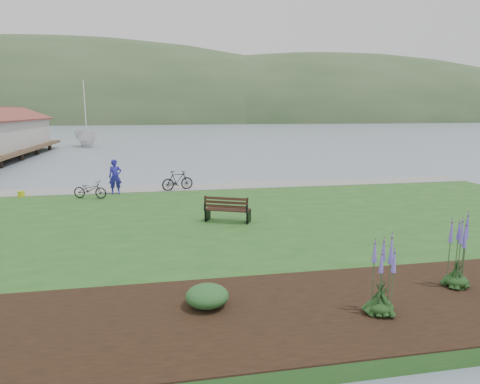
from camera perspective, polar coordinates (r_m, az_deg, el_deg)
The scene contains 14 objects.
ground at distance 19.47m, azimuth -2.12°, elevation -3.98°, with size 600.00×600.00×0.00m, color slate.
lawn at distance 17.51m, azimuth -1.13°, elevation -4.99°, with size 34.00×20.00×0.40m, color #24531D.
shoreline_path at distance 26.07m, azimuth -4.45°, elevation 0.71°, with size 34.00×2.20×0.03m, color gray.
garden_bed at distance 11.50m, azimuth 21.34°, elevation -13.25°, with size 24.00×4.40×0.04m, color black.
far_hillside at distance 190.05m, azimuth -4.02°, elevation 9.27°, with size 580.00×80.00×38.00m, color #334D2B, non-canonical shape.
park_bench at distance 17.71m, azimuth -1.73°, elevation -2.25°, with size 1.98×1.44×1.14m.
person at distance 24.61m, azimuth -16.32°, elevation 2.34°, with size 0.82×0.57×2.26m, color #252096.
bicycle_a at distance 23.86m, azimuth -19.37°, elevation 0.31°, with size 1.81×0.63×0.94m, color black.
bicycle_b at distance 25.08m, azimuth -8.34°, elevation 1.52°, with size 1.89×0.55×1.14m, color black.
sailboat at distance 63.96m, azimuth -19.66°, elevation 5.72°, with size 10.97×11.17×28.92m, color silver.
pannier at distance 25.77m, azimuth -27.14°, elevation -0.24°, with size 0.19×0.30×0.32m, color gold.
echium_0 at distance 10.25m, azimuth 18.37°, elevation -10.81°, with size 0.62×0.62×1.99m.
echium_1 at distance 12.48m, azimuth 27.12°, elevation -7.09°, with size 0.62×0.62×2.20m.
shrub_0 at distance 10.32m, azimuth -4.42°, elevation -13.66°, with size 1.02×1.02×0.51m, color #1E4C21.
Camera 1 is at (-2.84, -18.61, 4.96)m, focal length 32.00 mm.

